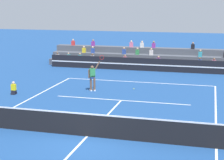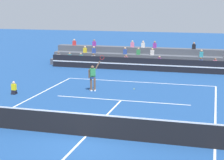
# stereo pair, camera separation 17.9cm
# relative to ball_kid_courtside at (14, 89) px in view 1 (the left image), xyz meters

# --- Properties ---
(ground_plane) EXTENTS (120.00, 120.00, 0.00)m
(ground_plane) POSITION_rel_ball_kid_courtside_xyz_m (7.03, -6.12, -0.33)
(ground_plane) COLOR navy
(court_lines) EXTENTS (11.10, 23.90, 0.01)m
(court_lines) POSITION_rel_ball_kid_courtside_xyz_m (7.03, -6.12, -0.33)
(court_lines) COLOR white
(court_lines) RESTS_ON ground
(tennis_net) EXTENTS (12.00, 0.10, 1.10)m
(tennis_net) POSITION_rel_ball_kid_courtside_xyz_m (7.03, -6.12, 0.21)
(tennis_net) COLOR slate
(tennis_net) RESTS_ON ground
(sponsor_banner_wall) EXTENTS (18.00, 0.26, 1.10)m
(sponsor_banner_wall) POSITION_rel_ball_kid_courtside_xyz_m (7.03, 10.57, 0.22)
(sponsor_banner_wall) COLOR black
(sponsor_banner_wall) RESTS_ON ground
(bleacher_stand) EXTENTS (19.45, 2.85, 2.28)m
(bleacher_stand) POSITION_rel_ball_kid_courtside_xyz_m (7.03, 13.10, 0.32)
(bleacher_stand) COLOR #4C515B
(bleacher_stand) RESTS_ON ground
(ball_kid_courtside) EXTENTS (0.30, 0.36, 0.84)m
(ball_kid_courtside) POSITION_rel_ball_kid_courtside_xyz_m (0.00, 0.00, 0.00)
(ball_kid_courtside) COLOR black
(ball_kid_courtside) RESTS_ON ground
(tennis_player) EXTENTS (0.96, 0.75, 2.42)m
(tennis_player) POSITION_rel_ball_kid_courtside_xyz_m (4.62, 2.22, 0.65)
(tennis_player) COLOR brown
(tennis_player) RESTS_ON ground
(tennis_ball) EXTENTS (0.07, 0.07, 0.07)m
(tennis_ball) POSITION_rel_ball_kid_courtside_xyz_m (7.18, 3.36, -0.30)
(tennis_ball) COLOR #C6DB33
(tennis_ball) RESTS_ON ground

